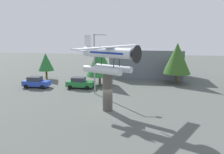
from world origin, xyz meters
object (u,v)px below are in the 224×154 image
Objects in this scene: car_near_blue at (36,82)px; tree_west at (46,62)px; streetlight_primary at (96,60)px; tree_center_back at (177,58)px; tree_east at (100,61)px; display_pedestal at (108,92)px; floatplane_monument at (108,57)px; car_mid_green at (80,83)px; storefront_building at (146,63)px.

car_near_blue is 0.86× the size of tree_west.
streetlight_primary is 1.21× the size of tree_center_back.
tree_east is 0.94× the size of tree_center_back.
tree_east is (-3.66, 12.59, 1.90)m from display_pedestal.
car_near_blue is 0.64× the size of tree_east.
tree_west is at bearing 179.41° from tree_center_back.
floatplane_monument is 2.33× the size of car_mid_green.
car_mid_green is at bearing 5.46° from car_near_blue.
storefront_building is 8.40m from tree_center_back.
floatplane_monument is at bearing -34.05° from car_near_blue.
streetlight_primary reaches higher than floatplane_monument.
tree_east is (11.02, -3.29, 0.82)m from tree_west.
car_near_blue is at bearing -77.88° from tree_west.
streetlight_primary is 16.80m from storefront_building.
floatplane_monument reaches higher than tree_east.
tree_center_back is at bearing -0.59° from tree_west.
streetlight_primary is 5.95m from tree_east.
car_near_blue is at bearing -163.19° from tree_center_back.
tree_west is 0.74× the size of tree_east.
tree_east reaches higher than display_pedestal.
car_mid_green is 0.50× the size of streetlight_primary.
storefront_building is 2.83× the size of tree_west.
display_pedestal is 0.51× the size of streetlight_primary.
car_near_blue is 21.50m from storefront_building.
tree_west reaches higher than display_pedestal.
car_mid_green is 16.76m from tree_center_back.
streetlight_primary is at bearing 140.94° from floatplane_monument.
car_mid_green is (6.97, 0.67, 0.00)m from car_near_blue.
tree_east is at bearing 97.33° from streetlight_primary.
tree_east reaches higher than car_mid_green.
tree_east is (2.55, 3.00, 3.17)m from car_mid_green.
car_near_blue is 0.61× the size of tree_center_back.
tree_west is (-8.46, 6.29, 2.35)m from car_mid_green.
streetlight_primary is (3.30, -2.86, 3.97)m from car_mid_green.
floatplane_monument is at bearing -26.95° from display_pedestal.
storefront_building is at bearing 37.59° from car_near_blue.
streetlight_primary is (-3.03, 6.80, -1.14)m from floatplane_monument.
storefront_building is (16.98, 13.07, 1.82)m from car_near_blue.
streetlight_primary is (10.28, -2.19, 3.97)m from car_near_blue.
tree_center_back reaches higher than storefront_building.
car_near_blue is at bearing 167.97° from streetlight_primary.
streetlight_primary reaches higher than tree_west.
car_near_blue is 23.46m from tree_center_back.
floatplane_monument is 0.71× the size of storefront_building.
storefront_building is (3.79, 22.00, 0.54)m from display_pedestal.
storefront_building is (6.70, 15.26, -2.15)m from streetlight_primary.
tree_west is (-14.80, 15.94, -2.75)m from floatplane_monument.
display_pedestal is 0.62× the size of tree_center_back.
car_mid_green is (-6.21, 9.60, -1.28)m from display_pedestal.
streetlight_primary is at bearing -82.67° from tree_east.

